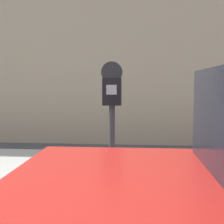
% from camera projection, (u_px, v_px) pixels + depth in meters
% --- Properties ---
extents(sidewalk, '(24.00, 2.80, 0.14)m').
position_uv_depth(sidewalk, '(90.00, 177.00, 4.32)').
color(sidewalk, '#ADAAA3').
rests_on(sidewalk, ground_plane).
extents(building_facade, '(24.00, 0.30, 5.81)m').
position_uv_depth(building_facade, '(110.00, 14.00, 6.91)').
color(building_facade, tan).
rests_on(building_facade, ground_plane).
extents(parking_meter, '(0.22, 0.12, 1.45)m').
position_uv_depth(parking_meter, '(112.00, 102.00, 3.34)').
color(parking_meter, '#2D2D30').
rests_on(parking_meter, sidewalk).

